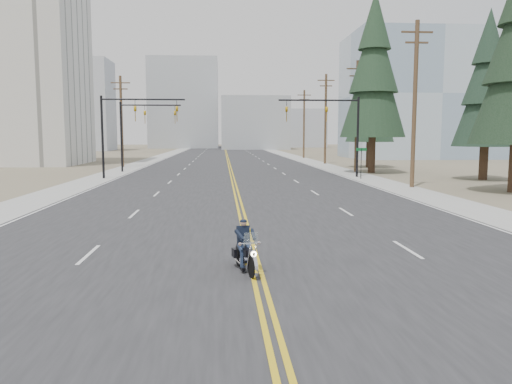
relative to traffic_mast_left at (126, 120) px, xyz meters
name	(u,v)px	position (x,y,z in m)	size (l,w,h in m)	color
ground_plane	(262,293)	(8.98, -32.00, -4.94)	(400.00, 400.00, 0.00)	#776D56
road	(228,158)	(8.98, 38.00, -4.93)	(20.00, 200.00, 0.01)	#303033
sidewalk_left	(156,158)	(-2.52, 38.00, -4.93)	(3.00, 200.00, 0.01)	#A5A5A0
sidewalk_right	(298,158)	(20.48, 38.00, -4.93)	(3.00, 200.00, 0.01)	#A5A5A0
traffic_mast_left	(126,120)	(0.00, 0.00, 0.00)	(7.10, 0.26, 7.00)	black
traffic_mast_right	(335,121)	(17.95, 0.00, 0.00)	(7.10, 0.26, 7.00)	black
traffic_mast_far	(138,123)	(-0.33, 8.00, -0.06)	(6.10, 0.26, 7.00)	black
street_sign	(361,158)	(19.78, -2.00, -3.13)	(0.90, 0.06, 2.62)	black
utility_pole_b	(415,102)	(21.48, -9.00, 1.05)	(2.20, 0.30, 11.50)	brown
utility_pole_c	(357,115)	(21.48, 6.00, 0.79)	(2.20, 0.30, 11.00)	brown
utility_pole_d	(326,118)	(21.48, 21.00, 1.05)	(2.20, 0.30, 11.50)	brown
utility_pole_e	(304,123)	(21.48, 38.00, 0.79)	(2.20, 0.30, 11.00)	brown
utility_pole_left	(121,120)	(-3.52, 16.00, 0.54)	(2.20, 0.30, 10.50)	brown
apartment_block	(5,45)	(-19.02, 23.00, 10.06)	(18.00, 14.00, 30.00)	silver
glass_building	(421,97)	(40.98, 38.00, 5.06)	(24.00, 16.00, 20.00)	#9EB5CC
haze_bldg_a	(82,106)	(-26.02, 83.00, 6.06)	(14.00, 12.00, 22.00)	#B7BCC6
haze_bldg_b	(255,123)	(16.98, 93.00, 2.06)	(18.00, 14.00, 14.00)	#ADB2B7
haze_bldg_c	(388,114)	(48.98, 78.00, 4.06)	(16.00, 12.00, 18.00)	#B7BCC6
haze_bldg_d	(184,104)	(-3.02, 108.00, 8.06)	(20.00, 15.00, 26.00)	#ADB2B7
haze_bldg_e	(302,128)	(33.98, 118.00, 1.06)	(14.00, 14.00, 12.00)	#B7BCC6
haze_bldg_f	(42,120)	(-41.02, 98.00, 3.06)	(12.00, 12.00, 16.00)	#ADB2B7
motorcyclist	(246,247)	(8.70, -30.22, -4.23)	(0.77, 1.80, 1.41)	black
conifer_mid	(488,82)	(29.73, -3.32, 3.03)	(5.20, 5.20, 13.88)	#382619
conifer_tall	(374,69)	(22.84, 5.13, 5.12)	(6.31, 6.31, 17.51)	#382619
conifer_far	(371,93)	(25.09, 13.54, 3.52)	(5.51, 5.51, 14.75)	#382619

